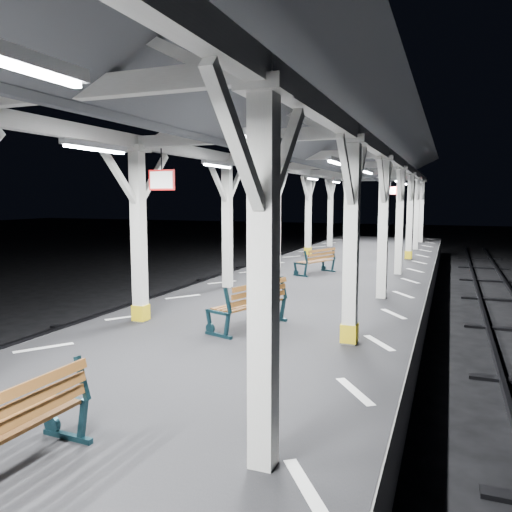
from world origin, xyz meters
The scene contains 8 objects.
ground centered at (0.00, 0.00, 0.00)m, with size 120.00×120.00×0.00m, color black.
platform centered at (0.00, 0.00, 0.50)m, with size 6.00×50.00×1.00m, color black.
hazard_stripes_left centered at (-2.45, 0.00, 1.00)m, with size 1.00×48.00×0.01m, color silver.
hazard_stripes_right centered at (2.45, 0.00, 1.00)m, with size 1.00×48.00×0.01m, color silver.
canopy centered at (0.00, -0.02, 4.56)m, with size 5.40×49.00×4.65m.
bench_near centered at (0.10, -3.03, 1.47)m, with size 0.67×1.64×0.88m.
bench_mid centered at (0.18, 2.30, 1.47)m, with size 1.07×1.73×0.88m.
bench_far centered at (-0.35, 9.08, 1.43)m, with size 1.05×1.58×0.80m.
Camera 1 is at (3.46, -5.91, 3.36)m, focal length 35.00 mm.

